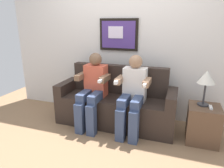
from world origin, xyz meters
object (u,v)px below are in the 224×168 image
(person_on_left, at_px, (93,88))
(table_lamp, at_px, (206,79))
(person_on_right, at_px, (133,92))
(spare_remote_on_table, at_px, (211,107))
(couch, at_px, (116,105))
(side_table_right, at_px, (203,124))

(person_on_left, relative_size, table_lamp, 2.41)
(person_on_right, height_order, spare_remote_on_table, person_on_right)
(table_lamp, bearing_deg, couch, 176.97)
(table_lamp, xyz_separation_m, spare_remote_on_table, (0.09, -0.07, -0.35))
(couch, distance_m, person_on_left, 0.45)
(person_on_left, xyz_separation_m, spare_remote_on_table, (1.61, 0.03, -0.10))
(person_on_left, bearing_deg, table_lamp, 3.83)
(couch, height_order, spare_remote_on_table, couch)
(person_on_left, height_order, spare_remote_on_table, person_on_left)
(person_on_right, bearing_deg, spare_remote_on_table, 1.75)
(couch, height_order, side_table_right, couch)
(person_on_right, bearing_deg, table_lamp, 6.37)
(person_on_left, bearing_deg, spare_remote_on_table, 1.07)
(side_table_right, bearing_deg, table_lamp, 124.15)
(side_table_right, relative_size, table_lamp, 1.09)
(person_on_right, relative_size, side_table_right, 2.22)
(person_on_right, xyz_separation_m, table_lamp, (0.92, 0.10, 0.25))
(table_lamp, relative_size, spare_remote_on_table, 3.54)
(table_lamp, bearing_deg, side_table_right, -55.85)
(spare_remote_on_table, bearing_deg, person_on_right, -178.25)
(side_table_right, xyz_separation_m, table_lamp, (-0.03, 0.04, 0.61))
(side_table_right, distance_m, spare_remote_on_table, 0.27)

